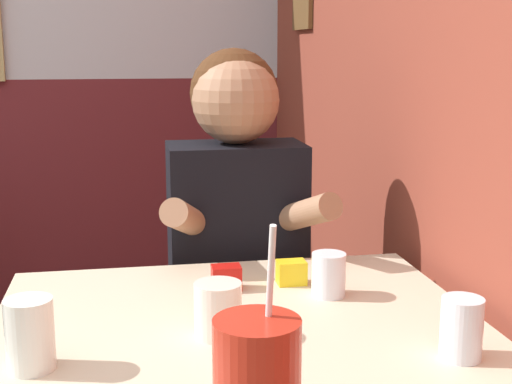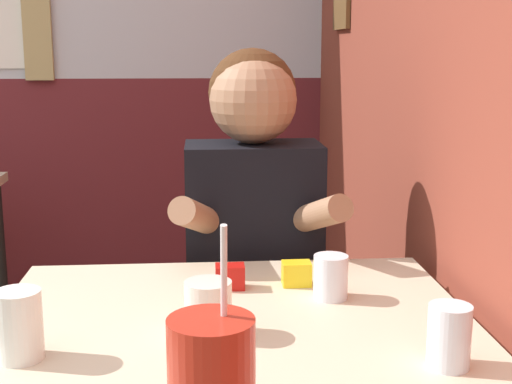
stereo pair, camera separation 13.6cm
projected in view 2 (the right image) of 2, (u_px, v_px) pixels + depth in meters
The scene contains 10 objects.
brick_wall_right at pixel (405, 5), 1.98m from camera, with size 0.08×4.42×2.70m.
back_wall at pixel (47, 19), 3.09m from camera, with size 5.37×0.09×2.70m.
main_table at pixel (235, 375), 1.24m from camera, with size 0.89×0.89×0.74m.
person_seated at pixel (253, 272), 1.84m from camera, with size 0.42×0.41×1.23m.
glass_near_pitcher at pixel (331, 277), 1.41m from camera, with size 0.07×0.07×0.09m.
glass_center at pixel (19, 325), 1.13m from camera, with size 0.08×0.08×0.11m.
glass_far_side at pixel (208, 308), 1.23m from camera, with size 0.08×0.08×0.10m.
glass_by_brick at pixel (449, 336), 1.11m from camera, with size 0.07×0.07×0.10m.
condiment_ketchup at pixel (230, 277), 1.48m from camera, with size 0.06×0.04×0.05m.
condiment_mustard at pixel (296, 274), 1.50m from camera, with size 0.06×0.04×0.05m.
Camera 2 is at (0.65, -0.79, 1.23)m, focal length 50.00 mm.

